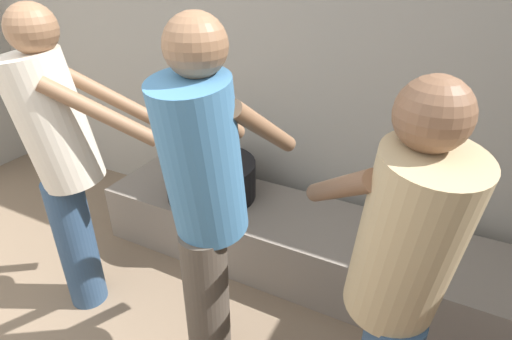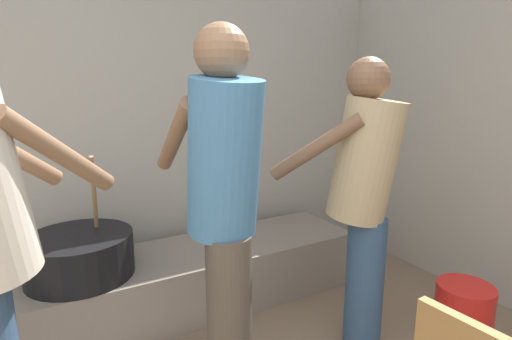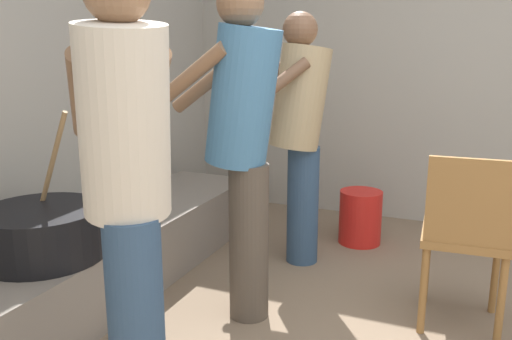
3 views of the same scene
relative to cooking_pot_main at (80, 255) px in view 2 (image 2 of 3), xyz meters
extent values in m
cube|color=#9E998E|center=(0.02, 0.54, 0.62)|extent=(5.23, 0.20, 2.24)
cube|color=slate|center=(0.56, 0.02, -0.31)|extent=(2.47, 0.60, 0.38)
cylinder|color=black|center=(0.00, 0.00, 0.00)|extent=(0.58, 0.58, 0.24)
cylinder|color=#937047|center=(0.10, 0.00, 0.32)|extent=(0.05, 0.26, 0.51)
cylinder|color=navy|center=(1.30, -0.87, -0.13)|extent=(0.20, 0.20, 0.75)
cylinder|color=tan|center=(1.28, -0.84, 0.56)|extent=(0.48, 0.49, 0.64)
sphere|color=brown|center=(1.27, -0.84, 0.95)|extent=(0.21, 0.21, 0.21)
cylinder|color=brown|center=(1.24, -0.58, 0.62)|extent=(0.35, 0.40, 0.35)
cylinder|color=brown|center=(1.03, -0.75, 0.62)|extent=(0.35, 0.40, 0.35)
cylinder|color=brown|center=(-0.08, -0.71, 0.68)|extent=(0.41, 0.37, 0.37)
cylinder|color=brown|center=(-0.26, -0.51, 0.68)|extent=(0.41, 0.37, 0.37)
cylinder|color=#4C4238|center=(0.51, -0.84, -0.10)|extent=(0.20, 0.20, 0.80)
cylinder|color=teal|center=(0.51, -0.81, 0.62)|extent=(0.32, 0.40, 0.68)
sphere|color=brown|center=(0.51, -0.80, 1.05)|extent=(0.22, 0.22, 0.22)
cylinder|color=brown|center=(0.66, -0.57, 0.69)|extent=(0.10, 0.49, 0.37)
cylinder|color=brown|center=(0.39, -0.56, 0.69)|extent=(0.10, 0.49, 0.37)
cylinder|color=red|center=(1.77, -1.14, -0.31)|extent=(0.30, 0.30, 0.38)
camera|label=1|loc=(1.33, -1.95, 1.35)|focal=29.40mm
camera|label=2|loc=(-0.16, -2.24, 0.90)|focal=27.31mm
camera|label=3|loc=(-1.77, -1.84, 0.85)|focal=36.99mm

